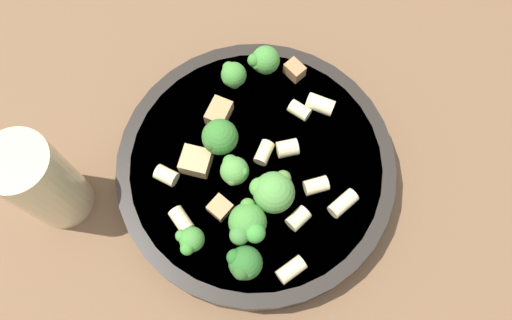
% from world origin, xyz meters
% --- Properties ---
extents(ground_plane, '(2.00, 2.00, 0.00)m').
position_xyz_m(ground_plane, '(0.00, 0.00, 0.00)').
color(ground_plane, brown).
extents(pasta_bowl, '(0.28, 0.28, 0.04)m').
position_xyz_m(pasta_bowl, '(0.00, 0.00, 0.02)').
color(pasta_bowl, '#28231E').
rests_on(pasta_bowl, ground_plane).
extents(broccoli_floret_0, '(0.03, 0.03, 0.03)m').
position_xyz_m(broccoli_floret_0, '(0.10, 0.02, 0.05)').
color(broccoli_floret_0, '#93B766').
rests_on(broccoli_floret_0, pasta_bowl).
extents(broccoli_floret_1, '(0.03, 0.03, 0.04)m').
position_xyz_m(broccoli_floret_1, '(-0.10, -0.02, 0.06)').
color(broccoli_floret_1, '#84AD60').
rests_on(broccoli_floret_1, pasta_bowl).
extents(broccoli_floret_2, '(0.03, 0.03, 0.03)m').
position_xyz_m(broccoli_floret_2, '(-0.09, 0.04, 0.06)').
color(broccoli_floret_2, '#93B766').
rests_on(broccoli_floret_2, pasta_bowl).
extents(broccoli_floret_3, '(0.03, 0.03, 0.04)m').
position_xyz_m(broccoli_floret_3, '(-0.02, 0.02, 0.06)').
color(broccoli_floret_3, '#84AD60').
rests_on(broccoli_floret_3, pasta_bowl).
extents(broccoli_floret_4, '(0.04, 0.04, 0.04)m').
position_xyz_m(broccoli_floret_4, '(-0.07, -0.01, 0.06)').
color(broccoli_floret_4, '#9EC175').
rests_on(broccoli_floret_4, pasta_bowl).
extents(broccoli_floret_5, '(0.04, 0.03, 0.04)m').
position_xyz_m(broccoli_floret_5, '(0.01, 0.04, 0.06)').
color(broccoli_floret_5, '#84AD60').
rests_on(broccoli_floret_5, pasta_bowl).
extents(broccoli_floret_6, '(0.04, 0.04, 0.04)m').
position_xyz_m(broccoli_floret_6, '(-0.03, -0.02, 0.06)').
color(broccoli_floret_6, '#9EC175').
rests_on(broccoli_floret_6, pasta_bowl).
extents(broccoli_floret_7, '(0.03, 0.03, 0.03)m').
position_xyz_m(broccoli_floret_7, '(0.08, 0.04, 0.06)').
color(broccoli_floret_7, '#84AD60').
rests_on(broccoli_floret_7, pasta_bowl).
extents(rigatoni_0, '(0.02, 0.03, 0.02)m').
position_xyz_m(rigatoni_0, '(0.02, -0.03, 0.04)').
color(rigatoni_0, beige).
rests_on(rigatoni_0, pasta_bowl).
extents(rigatoni_1, '(0.03, 0.03, 0.01)m').
position_xyz_m(rigatoni_1, '(-0.02, -0.09, 0.04)').
color(rigatoni_1, beige).
rests_on(rigatoni_1, pasta_bowl).
extents(rigatoni_2, '(0.03, 0.03, 0.01)m').
position_xyz_m(rigatoni_2, '(-0.07, 0.05, 0.04)').
color(rigatoni_2, beige).
rests_on(rigatoni_2, pasta_bowl).
extents(rigatoni_3, '(0.03, 0.02, 0.01)m').
position_xyz_m(rigatoni_3, '(-0.05, -0.05, 0.04)').
color(rigatoni_3, beige).
rests_on(rigatoni_3, pasta_bowl).
extents(rigatoni_4, '(0.03, 0.03, 0.01)m').
position_xyz_m(rigatoni_4, '(-0.09, -0.06, 0.04)').
color(rigatoni_4, beige).
rests_on(rigatoni_4, pasta_bowl).
extents(rigatoni_5, '(0.02, 0.03, 0.01)m').
position_xyz_m(rigatoni_5, '(-0.01, -0.06, 0.04)').
color(rigatoni_5, beige).
rests_on(rigatoni_5, pasta_bowl).
extents(rigatoni_6, '(0.02, 0.03, 0.02)m').
position_xyz_m(rigatoni_6, '(0.08, -0.05, 0.04)').
color(rigatoni_6, beige).
rests_on(rigatoni_6, pasta_bowl).
extents(rigatoni_7, '(0.02, 0.02, 0.01)m').
position_xyz_m(rigatoni_7, '(0.01, -0.01, 0.04)').
color(rigatoni_7, beige).
rests_on(rigatoni_7, pasta_bowl).
extents(rigatoni_8, '(0.02, 0.02, 0.01)m').
position_xyz_m(rigatoni_8, '(-0.04, 0.08, 0.04)').
color(rigatoni_8, beige).
rests_on(rigatoni_8, pasta_bowl).
extents(rigatoni_9, '(0.02, 0.02, 0.01)m').
position_xyz_m(rigatoni_9, '(0.06, -0.03, 0.04)').
color(rigatoni_9, beige).
rests_on(rigatoni_9, pasta_bowl).
extents(chicken_chunk_0, '(0.03, 0.03, 0.02)m').
position_xyz_m(chicken_chunk_0, '(-0.02, 0.06, 0.04)').
color(chicken_chunk_0, tan).
rests_on(chicken_chunk_0, pasta_bowl).
extents(chicken_chunk_1, '(0.02, 0.02, 0.02)m').
position_xyz_m(chicken_chunk_1, '(0.11, -0.01, 0.04)').
color(chicken_chunk_1, '#A87A4C').
rests_on(chicken_chunk_1, pasta_bowl).
extents(chicken_chunk_2, '(0.03, 0.02, 0.02)m').
position_xyz_m(chicken_chunk_2, '(0.04, 0.05, 0.04)').
color(chicken_chunk_2, tan).
rests_on(chicken_chunk_2, pasta_bowl).
extents(chicken_chunk_3, '(0.02, 0.03, 0.01)m').
position_xyz_m(chicken_chunk_3, '(-0.05, 0.02, 0.04)').
color(chicken_chunk_3, tan).
rests_on(chicken_chunk_3, pasta_bowl).
extents(drinking_glass, '(0.06, 0.06, 0.12)m').
position_xyz_m(drinking_glass, '(-0.08, 0.18, 0.05)').
color(drinking_glass, beige).
rests_on(drinking_glass, ground_plane).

